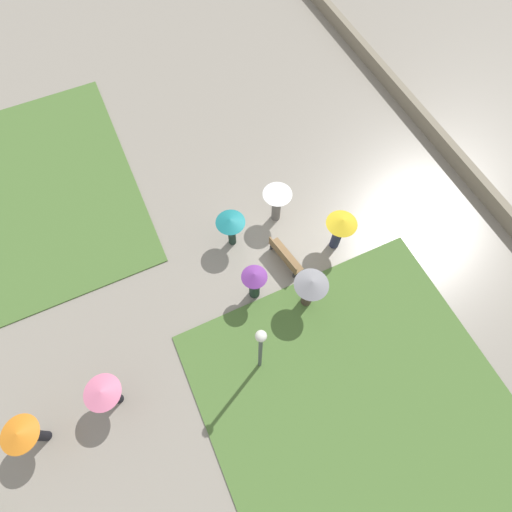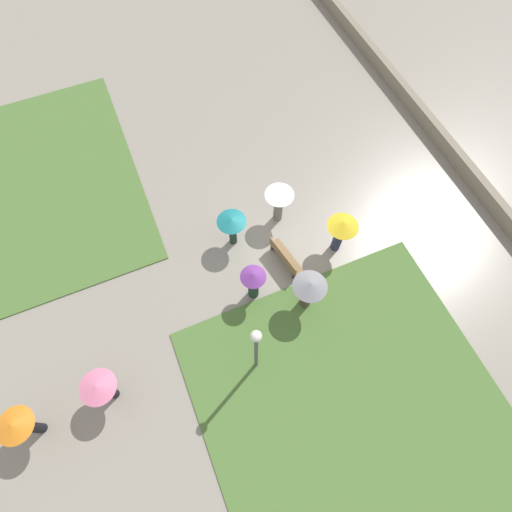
{
  "view_description": "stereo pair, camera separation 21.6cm",
  "coord_description": "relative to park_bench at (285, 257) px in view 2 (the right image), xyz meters",
  "views": [
    {
      "loc": [
        -6.47,
        3.76,
        14.03
      ],
      "look_at": [
        -0.68,
        1.08,
        0.92
      ],
      "focal_mm": 28.0,
      "sensor_mm": 36.0,
      "label": 1
    },
    {
      "loc": [
        -6.55,
        3.57,
        14.03
      ],
      "look_at": [
        -0.68,
        1.08,
        0.92
      ],
      "focal_mm": 28.0,
      "sensor_mm": 36.0,
      "label": 2
    }
  ],
  "objects": [
    {
      "name": "parapet_wall",
      "position": [
        0.94,
        -8.92,
        -0.11
      ],
      "size": [
        45.0,
        0.35,
        0.71
      ],
      "color": "gray",
      "rests_on": "ground_plane"
    },
    {
      "name": "lawn_patch_near",
      "position": [
        -5.78,
        0.13,
        -0.44
      ],
      "size": [
        9.53,
        9.64,
        0.06
      ],
      "color": "#4C7033",
      "rests_on": "ground_plane"
    },
    {
      "name": "lawn_patch_far",
      "position": [
        7.32,
        8.22,
        -0.44
      ],
      "size": [
        10.81,
        8.27,
        0.06
      ],
      "color": "#4C7033",
      "rests_on": "ground_plane"
    },
    {
      "name": "park_bench",
      "position": [
        0.0,
        0.0,
        0.0
      ],
      "size": [
        1.7,
        0.72,
        0.9
      ],
      "rotation": [
        0.0,
        0.0,
        0.19
      ],
      "color": "brown",
      "rests_on": "ground_plane"
    },
    {
      "name": "lone_walker_mid_plaza",
      "position": [
        -2.35,
        9.66,
        0.94
      ],
      "size": [
        1.12,
        1.12,
        1.87
      ],
      "rotation": [
        0.0,
        0.0,
        2.75
      ],
      "color": "black",
      "rests_on": "ground_plane"
    },
    {
      "name": "crowd_person_teal",
      "position": [
        1.63,
        1.46,
        0.84
      ],
      "size": [
        1.1,
        1.1,
        1.71
      ],
      "rotation": [
        0.0,
        0.0,
        1.82
      ],
      "color": "#1E3328",
      "rests_on": "ground_plane"
    },
    {
      "name": "ground_plane",
      "position": [
        0.94,
        -0.01,
        -0.47
      ],
      "size": [
        90.0,
        90.0,
        0.0
      ],
      "primitive_type": "plane",
      "color": "gray"
    },
    {
      "name": "crowd_person_purple",
      "position": [
        -0.72,
        1.59,
        0.7
      ],
      "size": [
        0.9,
        0.9,
        1.84
      ],
      "rotation": [
        0.0,
        0.0,
        1.53
      ],
      "color": "#1E3328",
      "rests_on": "ground_plane"
    },
    {
      "name": "lone_walker_far_path",
      "position": [
        -2.23,
        7.24,
        0.91
      ],
      "size": [
        1.13,
        1.13,
        1.82
      ],
      "rotation": [
        0.0,
        0.0,
        4.31
      ],
      "color": "black",
      "rests_on": "ground_plane"
    },
    {
      "name": "crowd_person_white",
      "position": [
        1.94,
        -0.59,
        0.86
      ],
      "size": [
        1.11,
        1.11,
        1.86
      ],
      "rotation": [
        0.0,
        0.0,
        5.27
      ],
      "color": "slate",
      "rests_on": "ground_plane"
    },
    {
      "name": "crowd_person_grey",
      "position": [
        -1.81,
        0.0,
        0.98
      ],
      "size": [
        1.18,
        1.18,
        1.98
      ],
      "rotation": [
        0.0,
        0.0,
        3.8
      ],
      "color": "#47382D",
      "rests_on": "ground_plane"
    },
    {
      "name": "crowd_person_yellow",
      "position": [
        -0.17,
        -2.13,
        0.96
      ],
      "size": [
        1.14,
        1.14,
        1.92
      ],
      "rotation": [
        0.0,
        0.0,
        1.12
      ],
      "color": "#282D47",
      "rests_on": "ground_plane"
    },
    {
      "name": "lamp_post",
      "position": [
        -3.17,
        2.52,
        2.14
      ],
      "size": [
        0.32,
        0.32,
        4.0
      ],
      "color": "#474C51",
      "rests_on": "ground_plane"
    }
  ]
}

